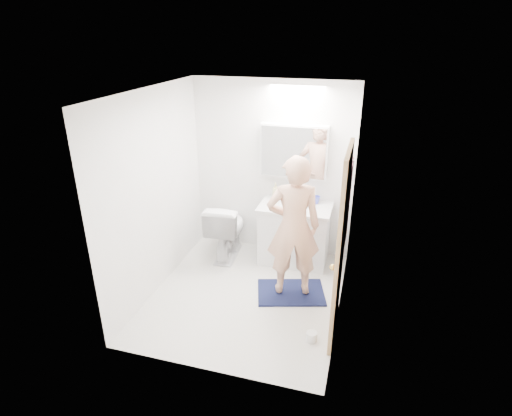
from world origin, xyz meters
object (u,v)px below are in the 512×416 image
(vanity_cabinet, at_px, (294,235))
(toothbrush_cup, at_px, (316,200))
(medicine_cabinet, at_px, (294,151))
(toilet, at_px, (227,229))
(soap_bottle_b, at_px, (287,193))
(soap_bottle_a, at_px, (275,191))
(toilet_paper_roll, at_px, (311,337))
(person, at_px, (293,227))

(vanity_cabinet, distance_m, toothbrush_cup, 0.56)
(medicine_cabinet, bearing_deg, toilet, -158.96)
(soap_bottle_b, relative_size, toothbrush_cup, 1.70)
(vanity_cabinet, height_order, medicine_cabinet, medicine_cabinet)
(soap_bottle_a, bearing_deg, toothbrush_cup, 1.03)
(medicine_cabinet, height_order, toothbrush_cup, medicine_cabinet)
(toilet_paper_roll, bearing_deg, soap_bottle_a, 115.36)
(vanity_cabinet, xyz_separation_m, toilet_paper_roll, (0.49, -1.55, -0.34))
(toilet, bearing_deg, toothbrush_cup, -170.97)
(soap_bottle_a, xyz_separation_m, toothbrush_cup, (0.55, 0.01, -0.07))
(person, relative_size, soap_bottle_a, 7.15)
(toilet, xyz_separation_m, toothbrush_cup, (1.18, 0.28, 0.46))
(medicine_cabinet, bearing_deg, soap_bottle_b, -157.18)
(person, height_order, toilet_paper_roll, person)
(toothbrush_cup, bearing_deg, medicine_cabinet, 171.44)
(soap_bottle_a, bearing_deg, soap_bottle_b, 11.28)
(medicine_cabinet, xyz_separation_m, person, (0.21, -1.00, -0.60))
(toilet, relative_size, person, 0.48)
(medicine_cabinet, height_order, toilet_paper_roll, medicine_cabinet)
(person, bearing_deg, vanity_cabinet, -97.14)
(soap_bottle_b, distance_m, toothbrush_cup, 0.41)
(medicine_cabinet, height_order, soap_bottle_b, medicine_cabinet)
(toothbrush_cup, xyz_separation_m, toilet_paper_roll, (0.25, -1.71, -0.82))
(toilet, distance_m, person, 1.34)
(toilet, xyz_separation_m, soap_bottle_a, (0.62, 0.27, 0.53))
(soap_bottle_b, bearing_deg, medicine_cabinet, 22.82)
(toilet_paper_roll, bearing_deg, person, 115.97)
(medicine_cabinet, xyz_separation_m, soap_bottle_b, (-0.07, -0.03, -0.59))
(vanity_cabinet, xyz_separation_m, medicine_cabinet, (-0.09, 0.21, 1.11))
(soap_bottle_a, bearing_deg, toilet, -156.96)
(toilet, xyz_separation_m, soap_bottle_b, (0.77, 0.30, 0.50))
(toilet, bearing_deg, medicine_cabinet, -163.08)
(vanity_cabinet, height_order, soap_bottle_a, soap_bottle_a)
(medicine_cabinet, relative_size, toilet_paper_roll, 8.00)
(soap_bottle_a, distance_m, toilet_paper_roll, 2.08)
(vanity_cabinet, xyz_separation_m, person, (0.12, -0.79, 0.51))
(toilet, xyz_separation_m, person, (1.06, -0.67, 0.49))
(medicine_cabinet, xyz_separation_m, toothbrush_cup, (0.33, -0.05, -0.63))
(soap_bottle_b, bearing_deg, soap_bottle_a, -168.72)
(toilet, xyz_separation_m, toilet_paper_roll, (1.43, -1.43, -0.36))
(vanity_cabinet, xyz_separation_m, toilet, (-0.93, -0.11, 0.02))
(medicine_cabinet, relative_size, person, 0.52)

